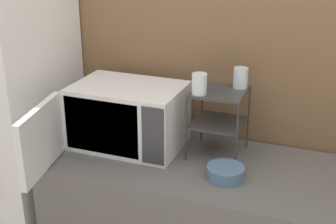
{
  "coord_description": "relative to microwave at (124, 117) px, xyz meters",
  "views": [
    {
      "loc": [
        0.35,
        -1.56,
        1.94
      ],
      "look_at": [
        -0.39,
        0.36,
        1.11
      ],
      "focal_mm": 50.0,
      "sensor_mm": 36.0,
      "label": 1
    }
  ],
  "objects": [
    {
      "name": "glass_front_left",
      "position": [
        0.39,
        0.0,
        0.22
      ],
      "size": [
        0.07,
        0.07,
        0.1
      ],
      "color": "silver",
      "rests_on": "dish_rack"
    },
    {
      "name": "wall_back",
      "position": [
        0.63,
        0.33,
        0.26
      ],
      "size": [
        8.0,
        0.06,
        2.6
      ],
      "color": "brown",
      "rests_on": "ground_plane"
    },
    {
      "name": "glass_back_right",
      "position": [
        0.54,
        0.16,
        0.22
      ],
      "size": [
        0.07,
        0.07,
        0.1
      ],
      "color": "silver",
      "rests_on": "dish_rack"
    },
    {
      "name": "dish_rack",
      "position": [
        0.46,
        0.08,
        0.08
      ],
      "size": [
        0.25,
        0.25,
        0.33
      ],
      "color": "#333333",
      "rests_on": "counter"
    },
    {
      "name": "microwave",
      "position": [
        0.0,
        0.0,
        0.0
      ],
      "size": [
        0.57,
        0.79,
        0.32
      ],
      "color": "silver",
      "rests_on": "counter"
    },
    {
      "name": "bowl",
      "position": [
        0.56,
        -0.14,
        -0.13
      ],
      "size": [
        0.17,
        0.17,
        0.06
      ],
      "color": "slate",
      "rests_on": "counter"
    }
  ]
}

